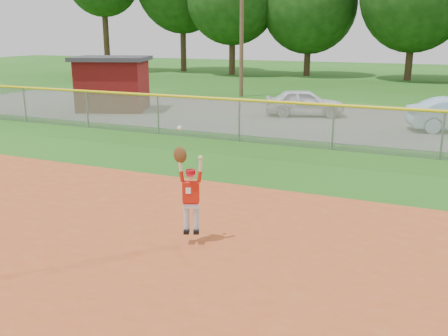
{
  "coord_description": "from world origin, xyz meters",
  "views": [
    {
      "loc": [
        3.14,
        -6.31,
        3.82
      ],
      "look_at": [
        -0.8,
        2.79,
        1.1
      ],
      "focal_mm": 40.0,
      "sensor_mm": 36.0,
      "label": 1
    }
  ],
  "objects": [
    {
      "name": "ground",
      "position": [
        0.0,
        0.0,
        0.0
      ],
      "size": [
        120.0,
        120.0,
        0.0
      ],
      "primitive_type": "plane",
      "color": "#1F5413",
      "rests_on": "ground"
    },
    {
      "name": "parking_strip",
      "position": [
        0.0,
        16.0,
        0.01
      ],
      "size": [
        44.0,
        10.0,
        0.03
      ],
      "primitive_type": "cube",
      "color": "slate",
      "rests_on": "ground"
    },
    {
      "name": "car_white_a",
      "position": [
        -2.6,
        16.34,
        0.65
      ],
      "size": [
        3.89,
        2.51,
        1.23
      ],
      "primitive_type": "imported",
      "rotation": [
        0.0,
        0.0,
        1.89
      ],
      "color": "silver",
      "rests_on": "parking_strip"
    },
    {
      "name": "utility_shed",
      "position": [
        -11.75,
        14.23,
        1.35
      ],
      "size": [
        4.23,
        3.75,
        2.65
      ],
      "color": "#540D0C",
      "rests_on": "ground"
    },
    {
      "name": "outfield_fence",
      "position": [
        0.0,
        10.0,
        0.88
      ],
      "size": [
        40.06,
        0.1,
        1.55
      ],
      "color": "gray",
      "rests_on": "ground"
    },
    {
      "name": "power_lines",
      "position": [
        1.0,
        22.0,
        4.68
      ],
      "size": [
        19.4,
        0.24,
        9.0
      ],
      "color": "#4C3823",
      "rests_on": "ground"
    },
    {
      "name": "ballplayer",
      "position": [
        -0.83,
        1.28,
        1.05
      ],
      "size": [
        0.53,
        0.3,
        1.99
      ],
      "color": "silver",
      "rests_on": "ground"
    }
  ]
}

